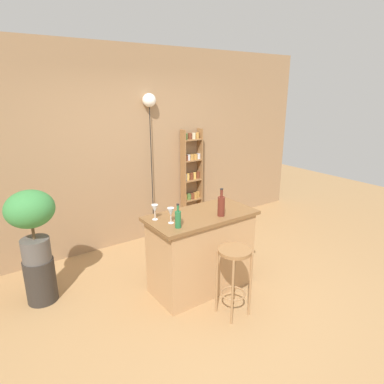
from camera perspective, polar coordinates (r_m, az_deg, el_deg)
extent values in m
plane|color=#A37A4C|center=(3.88, 4.26, -17.72)|extent=(12.00, 12.00, 0.00)
cube|color=#997551|center=(4.91, -9.98, 7.37)|extent=(6.40, 0.10, 2.80)
cube|color=tan|center=(3.85, 1.55, -10.36)|extent=(1.11, 0.57, 0.87)
cube|color=brown|center=(3.67, 1.60, -4.06)|extent=(1.21, 0.61, 0.04)
cylinder|color=#997047|center=(3.36, 6.93, -16.78)|extent=(0.02, 0.02, 0.69)
cylinder|color=#997047|center=(3.50, 9.93, -15.41)|extent=(0.02, 0.02, 0.69)
cylinder|color=#997047|center=(3.51, 4.27, -15.08)|extent=(0.02, 0.02, 0.69)
cylinder|color=#997047|center=(3.64, 7.25, -13.86)|extent=(0.02, 0.02, 0.69)
torus|color=#997047|center=(3.56, 7.03, -16.80)|extent=(0.25, 0.25, 0.02)
cylinder|color=olive|center=(3.32, 7.33, -9.95)|extent=(0.33, 0.33, 0.03)
cube|color=olive|center=(5.28, -1.49, 1.79)|extent=(0.02, 0.14, 1.63)
cube|color=olive|center=(5.46, 1.32, 2.31)|extent=(0.02, 0.14, 1.63)
cube|color=olive|center=(5.57, -0.06, -4.41)|extent=(0.30, 0.14, 0.02)
cylinder|color=beige|center=(5.49, -1.10, -4.23)|extent=(0.06, 0.06, 0.08)
cylinder|color=#994C23|center=(5.53, -0.54, -4.06)|extent=(0.06, 0.06, 0.08)
cylinder|color=#4C7033|center=(5.56, -0.18, -3.94)|extent=(0.06, 0.06, 0.08)
cylinder|color=#994C23|center=(5.59, 0.48, -3.81)|extent=(0.06, 0.06, 0.08)
cylinder|color=#994C23|center=(5.62, 1.03, -3.71)|extent=(0.06, 0.06, 0.08)
cube|color=olive|center=(5.46, -0.06, -1.24)|extent=(0.30, 0.14, 0.02)
cylinder|color=gold|center=(5.39, -1.19, -0.90)|extent=(0.07, 0.07, 0.09)
cylinder|color=#4C7033|center=(5.42, -0.52, -0.79)|extent=(0.07, 0.07, 0.09)
cylinder|color=brown|center=(5.44, 0.03, -0.71)|extent=(0.07, 0.07, 0.09)
cylinder|color=#AD7A38|center=(5.47, 0.53, -0.60)|extent=(0.07, 0.07, 0.09)
cylinder|color=#AD7A38|center=(5.52, 0.96, -0.44)|extent=(0.07, 0.07, 0.09)
cube|color=olive|center=(5.37, -0.06, 2.05)|extent=(0.30, 0.14, 0.02)
cylinder|color=silver|center=(5.29, -1.12, 2.53)|extent=(0.05, 0.05, 0.11)
cylinder|color=gold|center=(5.32, -0.71, 2.62)|extent=(0.05, 0.05, 0.11)
cylinder|color=brown|center=(5.35, -0.06, 2.70)|extent=(0.05, 0.05, 0.11)
cylinder|color=gold|center=(5.39, 0.46, 2.81)|extent=(0.05, 0.05, 0.11)
cylinder|color=brown|center=(5.43, 1.03, 2.92)|extent=(0.05, 0.05, 0.11)
cube|color=olive|center=(5.29, -0.06, 5.46)|extent=(0.30, 0.14, 0.02)
cylinder|color=brown|center=(5.22, -1.05, 5.85)|extent=(0.07, 0.07, 0.08)
cylinder|color=silver|center=(5.24, -0.68, 5.91)|extent=(0.07, 0.07, 0.08)
cylinder|color=#AD7A38|center=(5.28, -0.02, 6.00)|extent=(0.07, 0.07, 0.08)
cylinder|color=#AD7A38|center=(5.32, 0.60, 6.07)|extent=(0.07, 0.07, 0.08)
cylinder|color=silver|center=(5.35, 1.05, 6.14)|extent=(0.07, 0.07, 0.08)
cube|color=olive|center=(5.24, -0.07, 8.94)|extent=(0.30, 0.14, 0.02)
cylinder|color=#4C7033|center=(5.17, -1.09, 9.46)|extent=(0.06, 0.06, 0.09)
cylinder|color=brown|center=(5.21, -0.36, 9.52)|extent=(0.06, 0.06, 0.09)
cylinder|color=beige|center=(5.25, 0.31, 9.57)|extent=(0.06, 0.06, 0.09)
cylinder|color=#AD7A38|center=(5.29, 0.93, 9.63)|extent=(0.06, 0.06, 0.09)
cylinder|color=#2D2823|center=(4.06, -24.45, -13.57)|extent=(0.32, 0.32, 0.49)
cylinder|color=#514C47|center=(3.90, -25.12, -8.91)|extent=(0.29, 0.29, 0.24)
cylinder|color=brown|center=(3.82, -25.50, -6.17)|extent=(0.03, 0.03, 0.16)
ellipsoid|color=#387F3D|center=(3.73, -25.99, -2.63)|extent=(0.49, 0.44, 0.39)
cylinder|color=#5B2319|center=(3.59, 5.01, -2.47)|extent=(0.08, 0.08, 0.21)
cylinder|color=#5B2319|center=(3.54, 5.08, -0.23)|extent=(0.03, 0.03, 0.08)
cylinder|color=black|center=(3.53, 5.10, 0.51)|extent=(0.03, 0.03, 0.01)
cylinder|color=#236638|center=(3.28, -2.41, -4.73)|extent=(0.06, 0.06, 0.17)
cylinder|color=#236638|center=(3.24, -2.43, -2.80)|extent=(0.02, 0.02, 0.07)
cylinder|color=black|center=(3.23, -2.44, -2.15)|extent=(0.03, 0.03, 0.01)
cylinder|color=silver|center=(3.53, -6.33, -4.67)|extent=(0.06, 0.06, 0.00)
cylinder|color=silver|center=(3.51, -6.35, -4.07)|extent=(0.01, 0.01, 0.07)
cone|color=silver|center=(3.48, -6.39, -2.84)|extent=(0.07, 0.07, 0.08)
cylinder|color=silver|center=(3.42, -3.61, -5.28)|extent=(0.06, 0.06, 0.00)
cylinder|color=silver|center=(3.41, -3.63, -4.66)|extent=(0.01, 0.01, 0.07)
cone|color=silver|center=(3.38, -3.65, -3.41)|extent=(0.07, 0.07, 0.08)
cylinder|color=black|center=(4.98, -6.88, 3.36)|extent=(0.01, 0.01, 2.07)
sphere|color=white|center=(4.84, -7.33, 15.31)|extent=(0.19, 0.19, 0.19)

